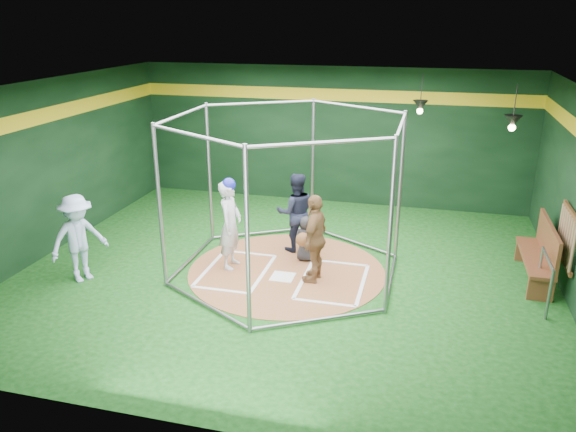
% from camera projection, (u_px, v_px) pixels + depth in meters
% --- Properties ---
extents(room_shell, '(10.10, 9.10, 3.53)m').
position_uv_depth(room_shell, '(287.00, 184.00, 10.29)').
color(room_shell, '#0D3C0E').
rests_on(room_shell, ground).
extents(clay_disc, '(3.80, 3.80, 0.01)m').
position_uv_depth(clay_disc, '(287.00, 271.00, 10.87)').
color(clay_disc, '#9A5D38').
rests_on(clay_disc, ground).
extents(home_plate, '(0.43, 0.43, 0.01)m').
position_uv_depth(home_plate, '(283.00, 277.00, 10.60)').
color(home_plate, white).
rests_on(home_plate, clay_disc).
extents(batter_box_left, '(1.17, 1.77, 0.01)m').
position_uv_depth(batter_box_left, '(236.00, 270.00, 10.86)').
color(batter_box_left, white).
rests_on(batter_box_left, clay_disc).
extents(batter_box_right, '(1.17, 1.77, 0.01)m').
position_uv_depth(batter_box_right, '(333.00, 281.00, 10.42)').
color(batter_box_right, white).
rests_on(batter_box_right, clay_disc).
extents(batting_cage, '(4.05, 4.67, 3.00)m').
position_uv_depth(batting_cage, '(287.00, 197.00, 10.37)').
color(batting_cage, gray).
rests_on(batting_cage, ground).
extents(bat_rack, '(0.07, 1.25, 0.98)m').
position_uv_depth(bat_rack, '(567.00, 237.00, 9.73)').
color(bat_rack, brown).
rests_on(bat_rack, room_shell).
extents(pendant_lamp_near, '(0.34, 0.34, 0.90)m').
position_uv_depth(pendant_lamp_near, '(420.00, 106.00, 12.71)').
color(pendant_lamp_near, black).
rests_on(pendant_lamp_near, room_shell).
extents(pendant_lamp_far, '(0.34, 0.34, 0.90)m').
position_uv_depth(pendant_lamp_far, '(513.00, 121.00, 10.83)').
color(pendant_lamp_far, black).
rests_on(pendant_lamp_far, room_shell).
extents(batter_figure, '(0.42, 0.64, 1.80)m').
position_uv_depth(batter_figure, '(230.00, 223.00, 10.76)').
color(batter_figure, '#B9BAC0').
rests_on(batter_figure, clay_disc).
extents(visitor_leopard, '(0.52, 1.02, 1.66)m').
position_uv_depth(visitor_leopard, '(315.00, 238.00, 10.22)').
color(visitor_leopard, '#A67847').
rests_on(visitor_leopard, clay_disc).
extents(catcher_figure, '(0.47, 0.56, 0.92)m').
position_uv_depth(catcher_figure, '(305.00, 239.00, 11.15)').
color(catcher_figure, black).
rests_on(catcher_figure, clay_disc).
extents(umpire, '(0.99, 0.89, 1.66)m').
position_uv_depth(umpire, '(296.00, 212.00, 11.57)').
color(umpire, black).
rests_on(umpire, clay_disc).
extents(bystander_blue, '(1.08, 1.24, 1.66)m').
position_uv_depth(bystander_blue, '(78.00, 238.00, 10.25)').
color(bystander_blue, '#AFC3E7').
rests_on(bystander_blue, ground).
extents(dugout_bench, '(0.45, 1.92, 1.12)m').
position_uv_depth(dugout_bench, '(541.00, 252.00, 10.33)').
color(dugout_bench, brown).
rests_on(dugout_bench, ground).
extents(steel_railing, '(0.05, 1.03, 0.89)m').
position_uv_depth(steel_railing, '(546.00, 274.00, 9.40)').
color(steel_railing, gray).
rests_on(steel_railing, ground).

